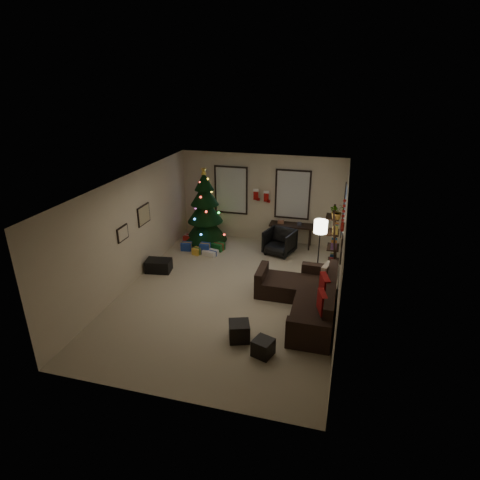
% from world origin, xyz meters
% --- Properties ---
extents(floor, '(7.00, 7.00, 0.00)m').
position_xyz_m(floor, '(0.00, 0.00, 0.00)').
color(floor, tan).
rests_on(floor, ground).
extents(ceiling, '(7.00, 7.00, 0.00)m').
position_xyz_m(ceiling, '(0.00, 0.00, 2.70)').
color(ceiling, white).
rests_on(ceiling, floor).
extents(wall_back, '(5.00, 0.00, 5.00)m').
position_xyz_m(wall_back, '(0.00, 3.50, 1.35)').
color(wall_back, beige).
rests_on(wall_back, floor).
extents(wall_front, '(5.00, 0.00, 5.00)m').
position_xyz_m(wall_front, '(0.00, -3.50, 1.35)').
color(wall_front, beige).
rests_on(wall_front, floor).
extents(wall_left, '(0.00, 7.00, 7.00)m').
position_xyz_m(wall_left, '(-2.50, 0.00, 1.35)').
color(wall_left, beige).
rests_on(wall_left, floor).
extents(wall_right, '(0.00, 7.00, 7.00)m').
position_xyz_m(wall_right, '(2.50, 0.00, 1.35)').
color(wall_right, beige).
rests_on(wall_right, floor).
extents(window_back_left, '(1.05, 0.06, 1.50)m').
position_xyz_m(window_back_left, '(-0.95, 3.47, 1.55)').
color(window_back_left, '#728CB2').
rests_on(window_back_left, wall_back).
extents(window_back_right, '(1.05, 0.06, 1.50)m').
position_xyz_m(window_back_right, '(0.95, 3.47, 1.55)').
color(window_back_right, '#728CB2').
rests_on(window_back_right, wall_back).
extents(window_right_wall, '(0.06, 0.90, 1.30)m').
position_xyz_m(window_right_wall, '(2.47, 2.55, 1.50)').
color(window_right_wall, '#728CB2').
rests_on(window_right_wall, wall_right).
extents(christmas_tree, '(1.30, 1.30, 2.42)m').
position_xyz_m(christmas_tree, '(-1.57, 2.78, 1.00)').
color(christmas_tree, black).
rests_on(christmas_tree, floor).
extents(presents, '(1.30, 0.89, 0.30)m').
position_xyz_m(presents, '(-1.49, 2.18, 0.12)').
color(presents, navy).
rests_on(presents, floor).
extents(sofa, '(1.83, 2.66, 0.86)m').
position_xyz_m(sofa, '(1.85, -0.24, 0.28)').
color(sofa, black).
rests_on(sofa, floor).
extents(pillow_red_a, '(0.23, 0.45, 0.43)m').
position_xyz_m(pillow_red_a, '(2.21, -0.93, 0.64)').
color(pillow_red_a, maroon).
rests_on(pillow_red_a, sofa).
extents(pillow_red_b, '(0.26, 0.50, 0.48)m').
position_xyz_m(pillow_red_b, '(2.21, -0.26, 0.64)').
color(pillow_red_b, maroon).
rests_on(pillow_red_b, sofa).
extents(pillow_cream, '(0.25, 0.46, 0.44)m').
position_xyz_m(pillow_cream, '(2.21, 0.41, 0.63)').
color(pillow_cream, beige).
rests_on(pillow_cream, sofa).
extents(ottoman_near, '(0.50, 0.50, 0.38)m').
position_xyz_m(ottoman_near, '(0.69, -1.68, 0.19)').
color(ottoman_near, black).
rests_on(ottoman_near, floor).
extents(ottoman_far, '(0.44, 0.44, 0.33)m').
position_xyz_m(ottoman_far, '(1.25, -2.03, 0.16)').
color(ottoman_far, black).
rests_on(ottoman_far, floor).
extents(desk, '(1.30, 0.46, 0.70)m').
position_xyz_m(desk, '(0.99, 3.22, 0.62)').
color(desk, black).
rests_on(desk, floor).
extents(desk_chair, '(0.88, 0.85, 0.74)m').
position_xyz_m(desk_chair, '(0.76, 2.57, 0.37)').
color(desk_chair, black).
rests_on(desk_chair, floor).
extents(bookshelf, '(0.30, 0.54, 1.83)m').
position_xyz_m(bookshelf, '(2.30, 1.65, 0.89)').
color(bookshelf, black).
rests_on(bookshelf, floor).
extents(potted_plant, '(0.65, 0.63, 0.54)m').
position_xyz_m(potted_plant, '(2.30, 1.51, 1.84)').
color(potted_plant, '#4C4C4C').
rests_on(potted_plant, bookshelf).
extents(floor_lamp, '(0.33, 0.33, 1.58)m').
position_xyz_m(floor_lamp, '(1.95, 1.31, 1.32)').
color(floor_lamp, black).
rests_on(floor_lamp, floor).
extents(art_map, '(0.04, 0.60, 0.50)m').
position_xyz_m(art_map, '(-2.48, 0.71, 1.53)').
color(art_map, black).
rests_on(art_map, wall_left).
extents(art_abstract, '(0.04, 0.45, 0.35)m').
position_xyz_m(art_abstract, '(-2.48, -0.36, 1.42)').
color(art_abstract, black).
rests_on(art_abstract, wall_left).
extents(gallery, '(0.03, 1.25, 0.54)m').
position_xyz_m(gallery, '(2.48, -0.07, 1.57)').
color(gallery, black).
rests_on(gallery, wall_right).
extents(garland, '(0.08, 1.90, 0.30)m').
position_xyz_m(garland, '(2.45, 0.07, 2.10)').
color(garland, '#A5140C').
rests_on(garland, wall_right).
extents(stocking_left, '(0.20, 0.05, 0.36)m').
position_xyz_m(stocking_left, '(-0.14, 3.39, 1.49)').
color(stocking_left, '#990F0C').
rests_on(stocking_left, wall_back).
extents(stocking_right, '(0.20, 0.05, 0.36)m').
position_xyz_m(stocking_right, '(0.19, 3.34, 1.48)').
color(stocking_right, '#990F0C').
rests_on(stocking_right, wall_back).
extents(storage_bin, '(0.71, 0.52, 0.33)m').
position_xyz_m(storage_bin, '(-2.14, 0.63, 0.16)').
color(storage_bin, black).
rests_on(storage_bin, floor).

